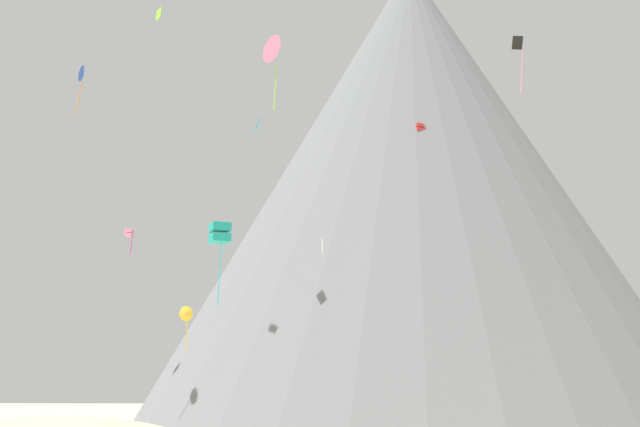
# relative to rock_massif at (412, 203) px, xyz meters

# --- Properties ---
(rock_massif) EXTENTS (69.27, 69.27, 58.01)m
(rock_massif) POSITION_rel_rock_massif_xyz_m (0.00, 0.00, 0.00)
(rock_massif) COLOR slate
(rock_massif) RESTS_ON ground_plane
(kite_white_mid) EXTENTS (0.12, 0.74, 0.93)m
(kite_white_mid) POSITION_rel_rock_massif_xyz_m (-9.21, -43.16, -12.31)
(kite_white_mid) COLOR white
(kite_cyan_high) EXTENTS (0.50, 0.94, 1.15)m
(kite_cyan_high) POSITION_rel_rock_massif_xyz_m (-16.27, -25.99, 2.41)
(kite_cyan_high) COLOR #33BCDB
(kite_lime_high) EXTENTS (0.67, 0.99, 1.33)m
(kite_lime_high) POSITION_rel_rock_massif_xyz_m (-26.18, -26.67, 13.76)
(kite_lime_high) COLOR #8CD133
(kite_pink_mid) EXTENTS (1.00, 0.97, 2.76)m
(kite_pink_mid) POSITION_rel_rock_massif_xyz_m (-30.94, -16.45, -6.53)
(kite_pink_mid) COLOR pink
(kite_blue_high) EXTENTS (0.77, 1.69, 5.41)m
(kite_blue_high) POSITION_rel_rock_massif_xyz_m (-34.29, -25.14, 8.16)
(kite_blue_high) COLOR blue
(kite_black_high) EXTENTS (0.88, 0.61, 4.83)m
(kite_black_high) POSITION_rel_rock_massif_xyz_m (6.32, -40.83, 3.54)
(kite_black_high) COLOR black
(kite_teal_mid) EXTENTS (1.74, 1.75, 5.73)m
(kite_teal_mid) POSITION_rel_rock_massif_xyz_m (-16.20, -47.32, -12.08)
(kite_teal_mid) COLOR teal
(kite_red_high) EXTENTS (1.07, 1.05, 0.89)m
(kite_red_high) POSITION_rel_rock_massif_xyz_m (0.11, -15.36, 5.01)
(kite_red_high) COLOR red
(kite_rainbow_mid) EXTENTS (1.67, 1.78, 5.23)m
(kite_rainbow_mid) POSITION_rel_rock_massif_xyz_m (-12.05, -52.57, -0.67)
(kite_rainbow_mid) COLOR #E5668C
(kite_gold_low) EXTENTS (1.29, 0.67, 3.60)m
(kite_gold_low) POSITION_rel_rock_massif_xyz_m (-20.72, -36.08, -16.79)
(kite_gold_low) COLOR gold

